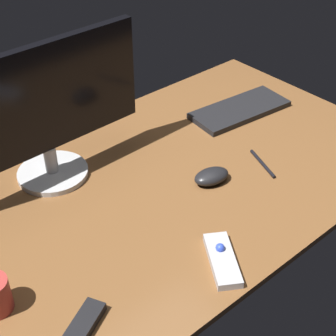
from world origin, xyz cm
name	(u,v)px	position (x,y,z in cm)	size (l,w,h in cm)	color
desk	(172,180)	(0.00, 0.00, 1.00)	(140.00, 84.00, 2.00)	brown
monitor	(43,110)	(-24.96, 23.03, 23.32)	(59.43, 20.02, 39.35)	#BEBEBE
keyboard	(240,110)	(41.16, 12.03, 2.94)	(34.33, 14.23, 1.88)	black
computer_mouse	(212,176)	(6.96, -8.85, 3.98)	(10.48, 6.45, 3.95)	black
media_remote	(222,259)	(-12.61, -32.20, 3.06)	(13.69, 17.00, 3.48)	#B7B7BC
tv_remote	(78,333)	(-49.03, -27.19, 3.05)	(16.13, 4.45, 2.09)	black
pen	(263,164)	(23.94, -13.04, 2.49)	(0.97, 0.97, 13.91)	black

